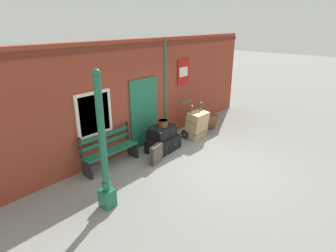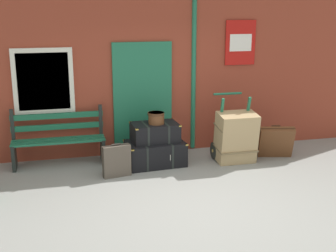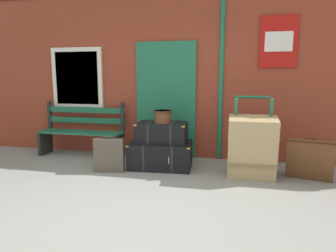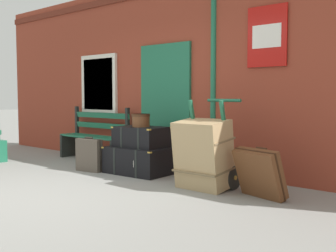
% 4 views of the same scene
% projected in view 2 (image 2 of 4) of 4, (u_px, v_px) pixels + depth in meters
% --- Properties ---
extents(ground_plane, '(60.00, 60.00, 0.00)m').
position_uv_depth(ground_plane, '(192.00, 203.00, 6.46)').
color(ground_plane, gray).
extents(brick_facade, '(10.40, 0.35, 3.20)m').
position_uv_depth(brick_facade, '(152.00, 68.00, 8.48)').
color(brick_facade, brown).
rests_on(brick_facade, ground).
extents(platform_bench, '(1.60, 0.43, 1.01)m').
position_uv_depth(platform_bench, '(59.00, 140.00, 7.95)').
color(platform_bench, '#1E6647').
rests_on(platform_bench, ground).
extents(steamer_trunk_base, '(1.05, 0.72, 0.43)m').
position_uv_depth(steamer_trunk_base, '(155.00, 153.00, 7.98)').
color(steamer_trunk_base, black).
rests_on(steamer_trunk_base, ground).
extents(steamer_trunk_middle, '(0.84, 0.59, 0.33)m').
position_uv_depth(steamer_trunk_middle, '(155.00, 132.00, 7.94)').
color(steamer_trunk_middle, black).
rests_on(steamer_trunk_middle, steamer_trunk_base).
extents(round_hatbox, '(0.29, 0.29, 0.20)m').
position_uv_depth(round_hatbox, '(156.00, 117.00, 7.84)').
color(round_hatbox, brown).
rests_on(round_hatbox, steamer_trunk_middle).
extents(porters_trolley, '(0.71, 0.65, 1.19)m').
position_uv_depth(porters_trolley, '(232.00, 145.00, 8.27)').
color(porters_trolley, black).
rests_on(porters_trolley, ground).
extents(large_brown_trunk, '(0.70, 0.54, 0.93)m').
position_uv_depth(large_brown_trunk, '(236.00, 137.00, 8.05)').
color(large_brown_trunk, tan).
rests_on(large_brown_trunk, ground).
extents(suitcase_slate, '(0.69, 0.47, 0.61)m').
position_uv_depth(suitcase_slate, '(276.00, 142.00, 8.32)').
color(suitcase_slate, brown).
rests_on(suitcase_slate, ground).
extents(suitcase_tan, '(0.48, 0.22, 0.57)m').
position_uv_depth(suitcase_tan, '(117.00, 161.00, 7.41)').
color(suitcase_tan, '#51473D').
rests_on(suitcase_tan, ground).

